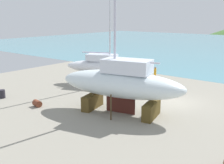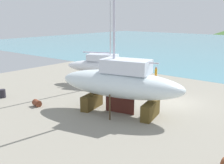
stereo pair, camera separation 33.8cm
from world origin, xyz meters
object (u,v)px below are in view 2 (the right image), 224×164
object	(u,v)px
sailboat_far_slipway	(106,67)
worker	(156,74)
sailboat_small_center	(120,83)
barrel_ochre	(2,94)
barrel_by_slipway	(37,103)

from	to	relation	value
sailboat_far_slipway	worker	size ratio (longest dim) A/B	8.61
sailboat_small_center	barrel_ochre	xyz separation A→B (m)	(-11.01, -3.71, -2.01)
sailboat_far_slipway	worker	bearing A→B (deg)	30.68
sailboat_small_center	sailboat_far_slipway	bearing A→B (deg)	-55.74
barrel_ochre	barrel_by_slipway	bearing A→B (deg)	6.44
sailboat_far_slipway	sailboat_small_center	size ratio (longest dim) A/B	0.88
barrel_by_slipway	worker	bearing A→B (deg)	78.03
sailboat_far_slipway	barrel_by_slipway	distance (m)	9.76
sailboat_small_center	barrel_ochre	distance (m)	11.79
barrel_by_slipway	barrel_ochre	size ratio (longest dim) A/B	0.99
barrel_ochre	sailboat_far_slipway	bearing A→B (deg)	68.00
barrel_by_slipway	barrel_ochre	distance (m)	4.63
barrel_by_slipway	sailboat_far_slipway	bearing A→B (deg)	93.10
sailboat_small_center	barrel_ochre	world-z (taller)	sailboat_small_center
worker	barrel_by_slipway	distance (m)	14.65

